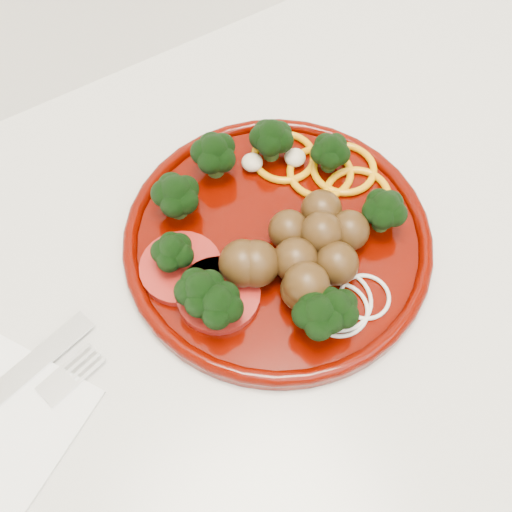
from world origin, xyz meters
TOP-DOWN VIEW (x-y plane):
  - counter at (0.00, 1.70)m, footprint 2.40×0.60m
  - plate at (-0.10, 1.71)m, footprint 0.29×0.29m

SIDE VIEW (x-z plane):
  - counter at x=0.00m, z-range 0.00..0.90m
  - plate at x=-0.10m, z-range 0.89..0.95m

